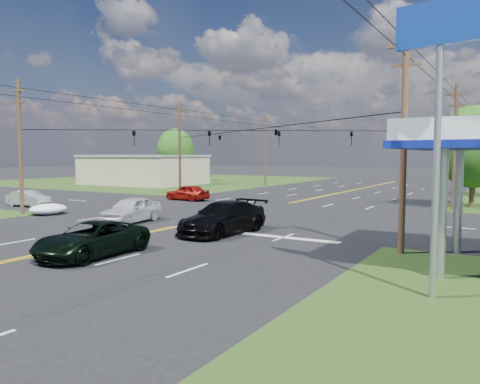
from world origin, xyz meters
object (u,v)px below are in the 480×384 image
Objects in this scene: retail_nw at (143,171)px; pole_sw at (20,145)px; polesign_se at (440,63)px; pole_right_far at (476,147)px; pickup_dkgreen at (92,239)px; pole_nw at (180,149)px; pole_left_far at (265,149)px; tree_right_a at (473,147)px; suv_black at (223,218)px; sedan_silver at (29,199)px; pickup_white at (131,210)px; pole_ne at (455,146)px; tree_far_l at (175,150)px; pole_se at (404,138)px.

retail_nw is 35.48m from pole_sw.
pole_right_far is at bearing 92.86° from polesign_se.
pole_sw is 1.85× the size of pickup_dkgreen.
pole_nw is at bearing 139.55° from polesign_se.
pole_left_far is 31.39m from tree_right_a.
pole_sw is 0.95× the size of pole_left_far.
pole_left_far is at bearing 19.44° from retail_nw.
suv_black is at bearing -116.76° from tree_right_a.
pickup_white is at bearing -105.59° from sedan_silver.
pole_nw is 1.12× the size of polesign_se.
pickup_dkgreen is 1.27× the size of sedan_silver.
pole_ne is 1.09× the size of tree_far_l.
sedan_silver is (-4.31, -33.50, -4.50)m from pole_left_far.
pole_left_far is at bearing -11.89° from tree_far_l.
tree_far_l is at bearing 101.31° from retail_nw.
pole_left_far reaches higher than polesign_se.
pole_right_far is at bearing 90.00° from pole_se.
tree_right_a is 1.39× the size of suv_black.
pole_ne is 1.61× the size of suv_black.
tree_right_a reaches higher than retail_nw.
suv_black is 1.25× the size of pickup_white.
pickup_white is (-17.50, -20.00, -4.06)m from tree_right_a.
pickup_dkgreen is (15.07, -25.05, -4.20)m from pole_nw.
pole_se is 1.85× the size of pickup_dkgreen.
pickup_white is 1.17× the size of sedan_silver.
pole_se and pole_nw have the same top height.
pole_sw is at bearing -90.00° from pole_nw.
tree_far_l is at bearing 137.66° from pole_se.
pickup_dkgreen is 9.79m from pickup_white.
pole_se is at bearing -34.70° from pole_nw.
pole_right_far reaches higher than tree_far_l.
pole_left_far is at bearing 90.00° from pole_nw.
pole_nw is at bearing -50.44° from tree_far_l.
sedan_silver is at bearing 173.41° from pole_se.
polesign_se is (2.15, -24.00, 1.85)m from pole_ne.
tree_right_a is at bearing 37.87° from pole_sw.
pole_right_far is 2.11× the size of pickup_white.
pickup_white reaches higher than sedan_silver.
tree_far_l is at bearing 135.09° from polesign_se.
pole_se is at bearing -42.34° from tree_far_l.
pole_se is 1.61× the size of suv_black.
pole_right_far is at bearing 36.16° from pole_nw.
suv_black is 7.18m from pickup_white.
pole_right_far is 1.95× the size of pickup_dkgreen.
pickup_dkgreen is 1.08× the size of pickup_white.
suv_black is (33.66, -30.50, -1.14)m from retail_nw.
pole_nw is 2.01× the size of pickup_white.
pickup_white is at bearing -114.62° from pole_right_far.
pole_ne is 1.16× the size of tree_right_a.
pole_right_far is 45.18m from tree_far_l.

